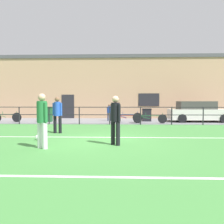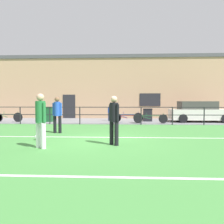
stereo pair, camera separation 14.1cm
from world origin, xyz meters
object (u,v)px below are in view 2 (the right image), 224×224
Objects in this scene: bicycle_parked_3 at (8,117)px; player_striker at (41,117)px; player_goalkeeper at (114,117)px; bicycle_parked_1 at (151,119)px; spectator_child at (110,111)px; bicycle_parked_2 at (127,118)px; bicycle_parked_4 at (127,117)px; player_winger at (57,113)px; trash_bin_1 at (148,115)px; soccer_ball_match at (37,137)px; trash_bin_0 at (48,114)px; parked_car_red at (199,112)px.

player_striker is at bearing -56.25° from bicycle_parked_3.
player_goalkeeper is 0.73× the size of bicycle_parked_1.
spectator_child is at bearing -39.92° from player_goalkeeper.
bicycle_parked_2 is 0.98× the size of bicycle_parked_4.
spectator_child reaches higher than bicycle_parked_1.
trash_bin_1 is at bearing -122.20° from player_winger.
player_winger reaches higher than trash_bin_1.
soccer_ball_match is at bearing -122.61° from trash_bin_1.
player_goalkeeper reaches higher than bicycle_parked_2.
bicycle_parked_2 reaches higher than soccer_ball_match.
player_striker is 1.61× the size of trash_bin_0.
player_striker is at bearing 61.28° from player_goalkeeper.
trash_bin_1 is (5.19, 8.11, 0.39)m from soccer_ball_match.
soccer_ball_match is at bearing 30.34° from player_goalkeeper.
player_winger is 0.41× the size of parked_car_red.
player_goalkeeper is 1.55× the size of trash_bin_0.
bicycle_parked_2 is 8.65m from bicycle_parked_3.
parked_car_red reaches higher than trash_bin_0.
parked_car_red is 1.90× the size of bicycle_parked_4.
bicycle_parked_2 is 2.31× the size of trash_bin_1.
bicycle_parked_4 is (1.28, -1.24, -0.37)m from spectator_child.
soccer_ball_match is at bearing 89.74° from player_winger.
bicycle_parked_3 is at bearing 125.31° from soccer_ball_match.
parked_car_red is (5.85, 8.72, -0.23)m from player_goalkeeper.
trash_bin_0 is at bearing 105.98° from soccer_ball_match.
player_winger is 6.87m from bicycle_parked_1.
player_winger is 2.10m from soccer_ball_match.
soccer_ball_match is 0.17× the size of spectator_child.
parked_car_red is at bearing -3.63° from trash_bin_1.
player_striker is 1.38× the size of spectator_child.
player_winger reaches higher than bicycle_parked_2.
trash_bin_0 is (-4.49, -0.87, -0.17)m from spectator_child.
soccer_ball_match is 7.73m from trash_bin_0.
parked_car_red is (8.67, 5.98, -0.24)m from player_winger.
player_goalkeeper is 0.77× the size of bicycle_parked_2.
spectator_child is 7.47m from bicycle_parked_3.
player_winger is 10.53m from parked_car_red.
player_winger is 6.21m from bicycle_parked_4.
player_striker is at bearing -119.22° from bicycle_parked_1.
bicycle_parked_1 is at bearing 94.13° from player_striker.
trash_bin_0 is at bearing -174.58° from trash_bin_1.
trash_bin_0 is at bearing 20.68° from spectator_child.
player_striker reaches higher than spectator_child.
trash_bin_1 is at bearing 34.60° from bicycle_parked_4.
trash_bin_1 is at bearing 98.34° from player_striker.
player_winger reaches higher than bicycle_parked_4.
player_winger is 0.79× the size of bicycle_parked_2.
bicycle_parked_2 is (3.65, 7.05, 0.23)m from soccer_ball_match.
trash_bin_1 reaches higher than bicycle_parked_4.
player_striker is 0.80× the size of bicycle_parked_3.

